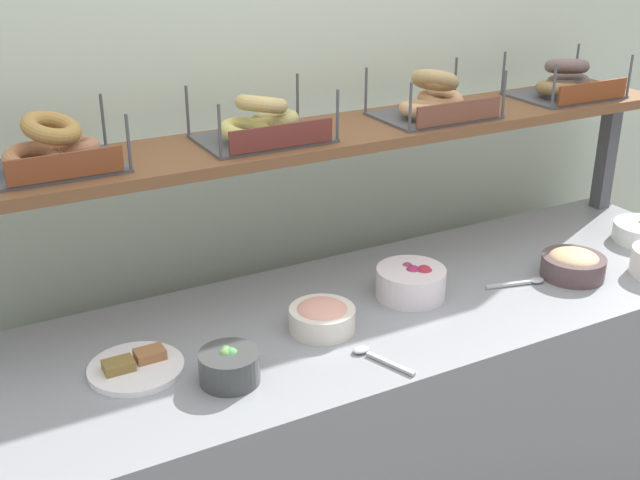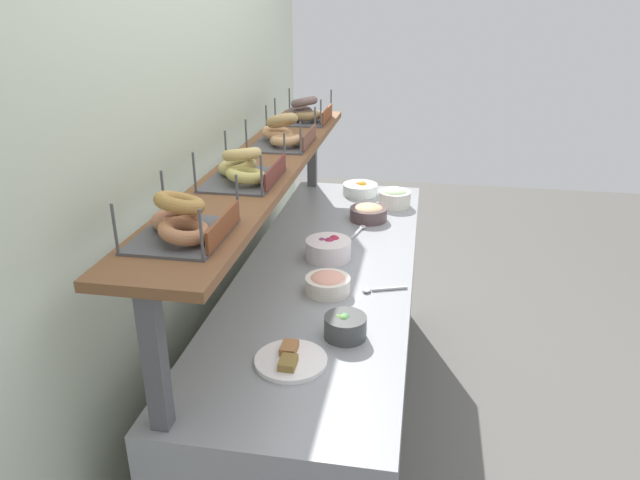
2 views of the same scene
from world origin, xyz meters
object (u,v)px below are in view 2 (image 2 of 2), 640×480
at_px(serving_plate_white, 289,360).
at_px(serving_spoon_by_edge, 377,289).
at_px(bowl_lox_spread, 328,283).
at_px(bowl_veggie_mix, 345,326).
at_px(bowl_fruit_salad, 360,189).
at_px(bowl_scallion_spread, 395,197).
at_px(bagel_basket_everything, 182,221).
at_px(serving_spoon_near_plate, 359,230).
at_px(bagel_basket_plain, 243,168).
at_px(bagel_basket_sesame, 283,134).
at_px(bowl_hummus, 368,212).
at_px(bowl_beet_salad, 328,249).
at_px(bagel_basket_poppy, 305,112).

distance_m(serving_plate_white, serving_spoon_by_edge, 0.57).
bearing_deg(bowl_lox_spread, bowl_veggie_mix, -160.35).
height_order(bowl_fruit_salad, bowl_scallion_spread, bowl_scallion_spread).
bearing_deg(bagel_basket_everything, serving_spoon_near_plate, -17.05).
relative_size(bowl_fruit_salad, bagel_basket_plain, 0.57).
relative_size(serving_spoon_by_edge, bagel_basket_plain, 0.50).
relative_size(bowl_lox_spread, serving_spoon_by_edge, 1.01).
bearing_deg(serving_spoon_by_edge, bowl_fruit_salad, 9.53).
relative_size(bowl_scallion_spread, bagel_basket_plain, 0.50).
distance_m(bowl_scallion_spread, serving_spoon_by_edge, 0.99).
xyz_separation_m(serving_spoon_near_plate, bagel_basket_sesame, (-0.11, 0.34, 0.47)).
xyz_separation_m(serving_spoon_near_plate, bagel_basket_plain, (-0.65, 0.35, 0.47)).
bearing_deg(bowl_fruit_salad, bowl_hummus, -167.91).
distance_m(bowl_beet_salad, serving_plate_white, 0.79).
xyz_separation_m(bowl_scallion_spread, bowl_lox_spread, (-1.03, 0.19, -0.01)).
distance_m(serving_spoon_near_plate, bagel_basket_sesame, 0.59).
height_order(bowl_veggie_mix, bagel_basket_poppy, bagel_basket_poppy).
xyz_separation_m(bowl_scallion_spread, serving_spoon_near_plate, (-0.39, 0.14, -0.04)).
xyz_separation_m(serving_spoon_by_edge, bagel_basket_poppy, (1.01, 0.48, 0.47)).
xyz_separation_m(bowl_fruit_salad, bowl_beet_salad, (-0.88, 0.04, 0.01)).
distance_m(bowl_lox_spread, serving_spoon_by_edge, 0.19).
bearing_deg(bowl_veggie_mix, bagel_basket_sesame, 25.40).
bearing_deg(bowl_beet_salad, bowl_lox_spread, -171.20).
distance_m(serving_plate_white, bagel_basket_sesame, 1.14).
relative_size(serving_spoon_near_plate, bagel_basket_poppy, 0.54).
bearing_deg(bowl_beet_salad, bagel_basket_plain, 141.82).
distance_m(bowl_scallion_spread, bagel_basket_everything, 1.71).
height_order(bowl_veggie_mix, bagel_basket_sesame, bagel_basket_sesame).
bearing_deg(serving_spoon_near_plate, bagel_basket_sesame, 107.79).
height_order(bowl_fruit_salad, bagel_basket_plain, bagel_basket_plain).
height_order(bowl_fruit_salad, bagel_basket_poppy, bagel_basket_poppy).
relative_size(serving_plate_white, serving_spoon_near_plate, 1.26).
xyz_separation_m(bagel_basket_plain, bagel_basket_sesame, (0.55, -0.02, 0.00)).
distance_m(bowl_fruit_salad, bowl_veggie_mix, 1.50).
distance_m(serving_spoon_by_edge, bagel_basket_plain, 0.68).
relative_size(bowl_hummus, bagel_basket_everything, 0.60).
height_order(serving_spoon_near_plate, bagel_basket_poppy, bagel_basket_poppy).
bearing_deg(bowl_scallion_spread, serving_spoon_by_edge, 179.64).
xyz_separation_m(serving_plate_white, serving_spoon_near_plate, (1.12, -0.09, -0.00)).
relative_size(bowl_veggie_mix, bagel_basket_sesame, 0.42).
height_order(bowl_hummus, serving_plate_white, bowl_hummus).
relative_size(bowl_fruit_salad, serving_spoon_near_plate, 1.08).
bearing_deg(bowl_scallion_spread, bowl_lox_spread, 169.61).
relative_size(serving_plate_white, bagel_basket_sesame, 0.67).
height_order(bowl_beet_salad, bagel_basket_plain, bagel_basket_plain).
relative_size(bowl_fruit_salad, bowl_hummus, 1.05).
bearing_deg(serving_spoon_by_edge, bagel_basket_sesame, 43.95).
distance_m(bagel_basket_everything, bagel_basket_sesame, 1.08).
bearing_deg(bowl_fruit_salad, bowl_veggie_mix, -175.50).
height_order(bowl_lox_spread, bagel_basket_plain, bagel_basket_plain).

